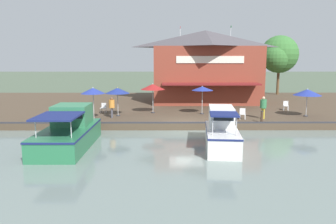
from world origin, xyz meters
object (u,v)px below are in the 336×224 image
(patio_umbrella_back_row, at_px, (153,87))
(person_at_quay_edge, at_px, (263,105))
(cafe_chair_far_corner_seat, at_px, (286,105))
(cafe_chair_mid_patio, at_px, (79,112))
(patio_umbrella_mid_patio_left, at_px, (307,92))
(cafe_chair_back_row_seat, at_px, (104,107))
(patio_umbrella_far_corner, at_px, (118,91))
(patio_umbrella_near_quay_edge, at_px, (93,91))
(cafe_chair_beside_entrance, at_px, (243,113))
(person_near_entrance, at_px, (112,105))
(mooring_post, at_px, (262,117))
(waterfront_restaurant, at_px, (205,65))
(motorboat_second_along, at_px, (221,131))
(tree_downstream_bank, at_px, (279,55))
(motorboat_distant_upstream, at_px, (71,131))
(patio_umbrella_by_entrance, at_px, (202,89))

(patio_umbrella_back_row, distance_m, person_at_quay_edge, 9.44)
(cafe_chair_far_corner_seat, bearing_deg, cafe_chair_mid_patio, -77.47)
(patio_umbrella_mid_patio_left, xyz_separation_m, cafe_chair_back_row_seat, (-1.95, -17.22, -1.53))
(person_at_quay_edge, bearing_deg, patio_umbrella_far_corner, -96.62)
(patio_umbrella_near_quay_edge, height_order, cafe_chair_far_corner_seat, patio_umbrella_near_quay_edge)
(patio_umbrella_far_corner, distance_m, cafe_chair_beside_entrance, 10.35)
(person_near_entrance, bearing_deg, cafe_chair_far_corner_seat, 103.85)
(patio_umbrella_back_row, relative_size, mooring_post, 2.91)
(person_at_quay_edge, bearing_deg, cafe_chair_beside_entrance, -84.07)
(cafe_chair_mid_patio, relative_size, person_near_entrance, 0.50)
(cafe_chair_back_row_seat, xyz_separation_m, person_near_entrance, (2.55, 1.16, 0.58))
(patio_umbrella_back_row, distance_m, patio_umbrella_near_quay_edge, 5.53)
(waterfront_restaurant, bearing_deg, person_near_entrance, -38.78)
(waterfront_restaurant, bearing_deg, mooring_post, 12.40)
(motorboat_second_along, bearing_deg, patio_umbrella_back_row, -153.71)
(patio_umbrella_far_corner, distance_m, patio_umbrella_near_quay_edge, 2.35)
(patio_umbrella_far_corner, bearing_deg, patio_umbrella_near_quay_edge, -45.14)
(patio_umbrella_mid_patio_left, relative_size, tree_downstream_bank, 0.30)
(patio_umbrella_back_row, bearing_deg, cafe_chair_mid_patio, -65.92)
(waterfront_restaurant, distance_m, cafe_chair_mid_patio, 16.24)
(patio_umbrella_near_quay_edge, distance_m, motorboat_distant_upstream, 5.85)
(cafe_chair_mid_patio, xyz_separation_m, mooring_post, (1.87, 14.18, -0.02))
(patio_umbrella_mid_patio_left, xyz_separation_m, motorboat_second_along, (7.37, -8.30, -1.63))
(patio_umbrella_by_entrance, height_order, patio_umbrella_back_row, patio_umbrella_back_row)
(person_near_entrance, bearing_deg, tree_downstream_bank, 131.74)
(cafe_chair_beside_entrance, height_order, mooring_post, mooring_post)
(motorboat_second_along, bearing_deg, mooring_post, 140.78)
(waterfront_restaurant, distance_m, cafe_chair_back_row_seat, 13.42)
(cafe_chair_back_row_seat, xyz_separation_m, mooring_post, (4.61, 12.76, -0.02))
(cafe_chair_far_corner_seat, height_order, mooring_post, mooring_post)
(waterfront_restaurant, bearing_deg, patio_umbrella_by_entrance, -7.72)
(motorboat_distant_upstream, bearing_deg, patio_umbrella_by_entrance, 131.89)
(motorboat_second_along, bearing_deg, cafe_chair_mid_patio, -122.40)
(patio_umbrella_back_row, bearing_deg, patio_umbrella_by_entrance, 81.69)
(cafe_chair_far_corner_seat, xyz_separation_m, person_at_quay_edge, (4.33, -3.40, 0.65))
(cafe_chair_beside_entrance, bearing_deg, motorboat_distant_upstream, -64.79)
(patio_umbrella_back_row, distance_m, patio_umbrella_far_corner, 3.25)
(patio_umbrella_back_row, relative_size, motorboat_distant_upstream, 0.34)
(cafe_chair_far_corner_seat, relative_size, person_at_quay_edge, 0.48)
(cafe_chair_mid_patio, xyz_separation_m, motorboat_distant_upstream, (6.10, 1.10, -0.15))
(patio_umbrella_far_corner, xyz_separation_m, cafe_chair_mid_patio, (1.07, -2.96, -1.65))
(patio_umbrella_far_corner, xyz_separation_m, person_at_quay_edge, (1.37, 11.77, -1.00))
(waterfront_restaurant, height_order, cafe_chair_mid_patio, waterfront_restaurant)
(patio_umbrella_back_row, height_order, motorboat_second_along, patio_umbrella_back_row)
(tree_downstream_bank, bearing_deg, cafe_chair_beside_entrance, -25.93)
(cafe_chair_mid_patio, height_order, person_near_entrance, person_near_entrance)
(cafe_chair_far_corner_seat, distance_m, mooring_post, 7.09)
(mooring_post, distance_m, tree_downstream_bank, 21.01)
(person_at_quay_edge, xyz_separation_m, motorboat_distant_upstream, (5.80, -13.62, -0.81))
(patio_umbrella_by_entrance, xyz_separation_m, tree_downstream_bank, (-15.23, 11.55, 2.94))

